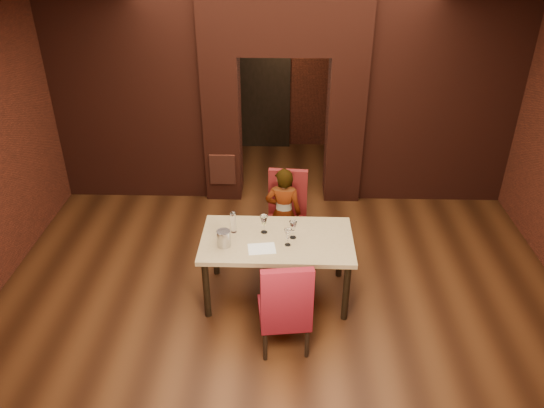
{
  "coord_description": "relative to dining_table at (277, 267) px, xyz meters",
  "views": [
    {
      "loc": [
        0.04,
        -5.75,
        4.24
      ],
      "look_at": [
        -0.12,
        0.0,
        0.92
      ],
      "focal_mm": 35.0,
      "sensor_mm": 36.0,
      "label": 1
    }
  ],
  "objects": [
    {
      "name": "wine_glass_a",
      "position": [
        -0.16,
        0.13,
        0.53
      ],
      "size": [
        0.09,
        0.09,
        0.23
      ],
      "primitive_type": null,
      "color": "white",
      "rests_on": "dining_table"
    },
    {
      "name": "wing_wall_right",
      "position": [
        2.41,
        2.64,
        1.19
      ],
      "size": [
        2.28,
        0.35,
        3.2
      ],
      "primitive_type": "cube",
      "color": "maroon",
      "rests_on": "ground"
    },
    {
      "name": "chair_far",
      "position": [
        0.11,
        0.93,
        0.16
      ],
      "size": [
        0.56,
        0.56,
        1.15
      ],
      "primitive_type": "cube",
      "rotation": [
        0.0,
        0.0,
        -0.08
      ],
      "color": "maroon",
      "rests_on": "ground"
    },
    {
      "name": "floor",
      "position": [
        0.05,
        0.64,
        -0.41
      ],
      "size": [
        8.0,
        8.0,
        0.0
      ],
      "primitive_type": "plane",
      "color": "#462511",
      "rests_on": "ground"
    },
    {
      "name": "pillar_left",
      "position": [
        -0.9,
        2.64,
        0.74
      ],
      "size": [
        0.55,
        0.55,
        2.3
      ],
      "primitive_type": "cube",
      "color": "maroon",
      "rests_on": "ground"
    },
    {
      "name": "wall_back",
      "position": [
        0.05,
        4.64,
        1.19
      ],
      "size": [
        7.0,
        0.04,
        3.2
      ],
      "primitive_type": "cube",
      "color": "maroon",
      "rests_on": "ground"
    },
    {
      "name": "wing_wall_left",
      "position": [
        -2.32,
        2.64,
        1.19
      ],
      "size": [
        2.28,
        0.35,
        3.2
      ],
      "primitive_type": "cube",
      "color": "maroon",
      "rests_on": "ground"
    },
    {
      "name": "tasting_sheet",
      "position": [
        -0.17,
        -0.21,
        0.42
      ],
      "size": [
        0.33,
        0.26,
        0.0
      ],
      "primitive_type": "cube",
      "rotation": [
        0.0,
        0.0,
        0.14
      ],
      "color": "white",
      "rests_on": "dining_table"
    },
    {
      "name": "chair_near",
      "position": [
        0.09,
        -0.82,
        0.17
      ],
      "size": [
        0.59,
        0.59,
        1.16
      ],
      "primitive_type": "cube",
      "rotation": [
        0.0,
        0.0,
        3.26
      ],
      "color": "maroon",
      "rests_on": "ground"
    },
    {
      "name": "rear_door_frame",
      "position": [
        -0.35,
        4.54,
        0.64
      ],
      "size": [
        1.02,
        0.04,
        2.22
      ],
      "primitive_type": "cube",
      "color": "black",
      "rests_on": "ground"
    },
    {
      "name": "wine_bucket",
      "position": [
        -0.6,
        -0.16,
        0.51
      ],
      "size": [
        0.16,
        0.16,
        0.19
      ],
      "primitive_type": "cylinder",
      "color": "#ABABB3",
      "rests_on": "dining_table"
    },
    {
      "name": "pillar_right",
      "position": [
        1.0,
        2.64,
        0.74
      ],
      "size": [
        0.55,
        0.55,
        2.3
      ],
      "primitive_type": "cube",
      "color": "maroon",
      "rests_on": "ground"
    },
    {
      "name": "lintel",
      "position": [
        0.05,
        2.64,
        2.34
      ],
      "size": [
        2.45,
        0.55,
        0.9
      ],
      "primitive_type": "cube",
      "color": "maroon",
      "rests_on": "ground"
    },
    {
      "name": "wine_glass_b",
      "position": [
        0.18,
        0.02,
        0.52
      ],
      "size": [
        0.09,
        0.09,
        0.22
      ],
      "primitive_type": null,
      "color": "white",
      "rests_on": "dining_table"
    },
    {
      "name": "person_seated",
      "position": [
        0.07,
        0.85,
        0.24
      ],
      "size": [
        0.5,
        0.35,
        1.31
      ],
      "primitive_type": "imported",
      "rotation": [
        0.0,
        0.0,
        3.06
      ],
      "color": "silver",
      "rests_on": "ground"
    },
    {
      "name": "potted_plant",
      "position": [
        0.69,
        1.06,
        -0.23
      ],
      "size": [
        0.41,
        0.39,
        0.38
      ],
      "primitive_type": "imported",
      "rotation": [
        0.0,
        0.0,
        0.33
      ],
      "color": "#2E6B25",
      "rests_on": "ground"
    },
    {
      "name": "wine_glass_c",
      "position": [
        0.12,
        -0.13,
        0.52
      ],
      "size": [
        0.08,
        0.08,
        0.21
      ],
      "primitive_type": null,
      "color": "white",
      "rests_on": "dining_table"
    },
    {
      "name": "rear_door",
      "position": [
        -0.35,
        4.58,
        0.64
      ],
      "size": [
        0.9,
        0.08,
        2.1
      ],
      "primitive_type": "cube",
      "color": "black",
      "rests_on": "ground"
    },
    {
      "name": "vent_panel",
      "position": [
        -0.9,
        2.34,
        0.14
      ],
      "size": [
        0.4,
        0.03,
        0.5
      ],
      "primitive_type": "cube",
      "color": "#9E442D",
      "rests_on": "ground"
    },
    {
      "name": "dining_table",
      "position": [
        0.0,
        0.0,
        0.0
      ],
      "size": [
        1.77,
        1.0,
        0.83
      ],
      "primitive_type": "cube",
      "rotation": [
        0.0,
        0.0,
        -0.0
      ],
      "color": "tan",
      "rests_on": "ground"
    },
    {
      "name": "ceiling",
      "position": [
        0.05,
        0.64,
        2.79
      ],
      "size": [
        7.0,
        8.0,
        0.04
      ],
      "primitive_type": "cube",
      "color": "silver",
      "rests_on": "ground"
    },
    {
      "name": "water_bottle",
      "position": [
        -0.51,
        0.12,
        0.55
      ],
      "size": [
        0.07,
        0.07,
        0.28
      ],
      "primitive_type": "cylinder",
      "color": "white",
      "rests_on": "dining_table"
    }
  ]
}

